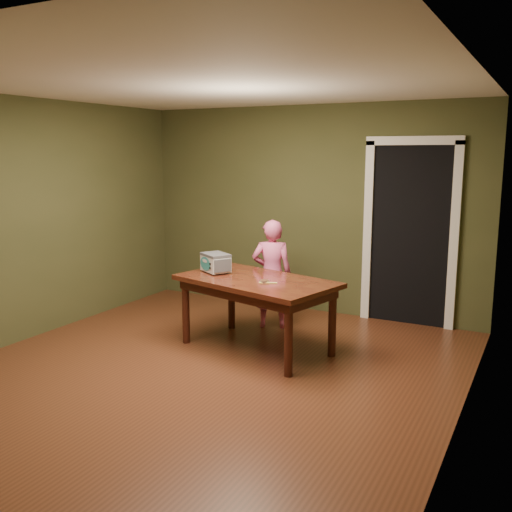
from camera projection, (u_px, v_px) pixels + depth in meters
The scene contains 8 objects.
floor at pixel (202, 373), 5.29m from camera, with size 5.00×5.00×0.00m, color #5B2D1A.
room_shell at pixel (199, 189), 4.98m from camera, with size 4.52×5.02×2.61m.
doorway at pixel (415, 233), 6.92m from camera, with size 1.10×0.66×2.25m.
dining_table at pixel (257, 288), 5.82m from camera, with size 1.77×1.26×0.75m.
toy_oven at pixel (216, 262), 6.10m from camera, with size 0.39×0.35×0.21m.
baking_pan at pixel (264, 281), 5.65m from camera, with size 0.10×0.10×0.02m.
spatula at pixel (268, 283), 5.61m from camera, with size 0.18×0.03×0.01m, color #F6E76B.
child at pixel (272, 274), 6.58m from camera, with size 0.46×0.30×1.27m, color #E65F92.
Camera 1 is at (2.76, -4.20, 2.03)m, focal length 40.00 mm.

